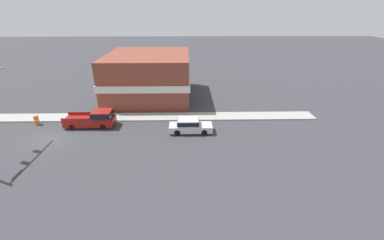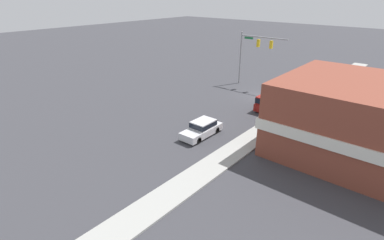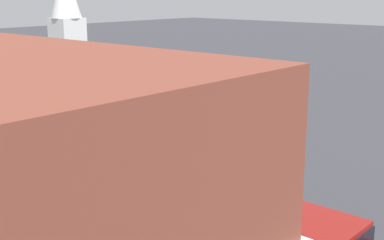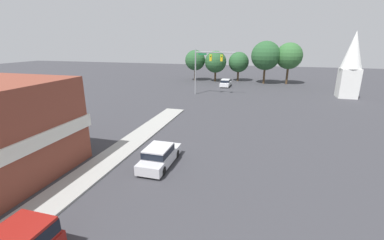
# 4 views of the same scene
# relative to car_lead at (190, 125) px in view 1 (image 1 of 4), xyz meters

# --- Properties ---
(ground_plane) EXTENTS (200.00, 200.00, 0.00)m
(ground_plane) POSITION_rel_car_lead_xyz_m (1.54, -14.50, -0.80)
(ground_plane) COLOR #38383D
(sidewalk_curb) EXTENTS (2.40, 60.00, 0.14)m
(sidewalk_curb) POSITION_rel_car_lead_xyz_m (-4.16, -14.50, -0.73)
(sidewalk_curb) COLOR #9E9E99
(sidewalk_curb) RESTS_ON ground
(car_lead) EXTENTS (1.80, 4.66, 1.54)m
(car_lead) POSITION_rel_car_lead_xyz_m (0.00, 0.00, 0.00)
(car_lead) COLOR black
(car_lead) RESTS_ON ground
(pickup_truck_parked) EXTENTS (2.00, 5.51, 1.88)m
(pickup_truck_parked) POSITION_rel_car_lead_xyz_m (-1.76, -10.84, 0.13)
(pickup_truck_parked) COLOR black
(pickup_truck_parked) RESTS_ON ground
(construction_barrel) EXTENTS (0.54, 0.54, 1.08)m
(construction_barrel) POSITION_rel_car_lead_xyz_m (-2.36, -17.77, -0.25)
(construction_barrel) COLOR orange
(construction_barrel) RESTS_ON ground
(corner_brick_building) EXTENTS (13.69, 12.03, 6.39)m
(corner_brick_building) POSITION_rel_car_lead_xyz_m (-12.56, -5.84, 2.38)
(corner_brick_building) COLOR brown
(corner_brick_building) RESTS_ON ground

